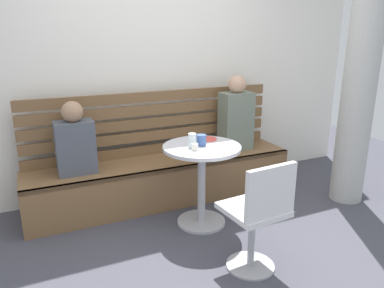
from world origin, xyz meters
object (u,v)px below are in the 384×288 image
object	(u,v)px
cafe_table	(202,170)
cup_glass_tall	(192,140)
white_chair	(259,214)
cup_mug_blue	(201,140)
booth_bench	(164,180)
cup_espresso_small	(195,147)
person_child_left	(75,142)
person_adult	(236,117)
plate_small	(207,139)

from	to	relation	value
cafe_table	cup_glass_tall	world-z (taller)	cup_glass_tall
white_chair	cup_mug_blue	bearing A→B (deg)	93.15
booth_bench	cup_espresso_small	size ratio (longest dim) A/B	48.21
person_child_left	cup_espresso_small	size ratio (longest dim) A/B	11.86
person_adult	cup_glass_tall	size ratio (longest dim) A/B	6.73
cafe_table	cup_mug_blue	bearing A→B (deg)	81.47
person_adult	person_child_left	distance (m)	1.69
cafe_table	cup_espresso_small	world-z (taller)	cup_espresso_small
cafe_table	plate_small	bearing A→B (deg)	49.41
cafe_table	cup_glass_tall	xyz separation A→B (m)	(-0.09, 0.00, 0.28)
cafe_table	plate_small	size ratio (longest dim) A/B	4.35
cup_espresso_small	white_chair	bearing A→B (deg)	-78.21
cafe_table	booth_bench	bearing A→B (deg)	103.01
white_chair	person_child_left	distance (m)	1.77
cup_espresso_small	booth_bench	bearing A→B (deg)	92.70
person_adult	cup_espresso_small	world-z (taller)	person_adult
white_chair	cup_espresso_small	distance (m)	0.81
person_adult	plate_small	world-z (taller)	person_adult
white_chair	person_child_left	world-z (taller)	person_child_left
booth_bench	cup_mug_blue	xyz separation A→B (m)	(0.14, -0.58, 0.57)
booth_bench	person_child_left	world-z (taller)	person_child_left
person_adult	person_child_left	size ratio (longest dim) A/B	1.22
cafe_table	white_chair	xyz separation A→B (m)	(0.05, -0.81, -0.05)
cup_espresso_small	person_adult	bearing A→B (deg)	40.66
cup_espresso_small	cup_mug_blue	bearing A→B (deg)	41.77
cafe_table	cup_mug_blue	xyz separation A→B (m)	(0.00, 0.01, 0.27)
person_adult	plate_small	xyz separation A→B (m)	(-0.59, -0.47, -0.06)
person_child_left	cup_mug_blue	size ratio (longest dim) A/B	6.99
white_chair	cup_glass_tall	bearing A→B (deg)	99.64
white_chair	cup_glass_tall	world-z (taller)	cup_glass_tall
person_child_left	cup_glass_tall	xyz separation A→B (m)	(0.89, -0.60, 0.07)
booth_bench	person_adult	size ratio (longest dim) A/B	3.34
booth_bench	cafe_table	size ratio (longest dim) A/B	3.65
cafe_table	person_adult	bearing A→B (deg)	41.02
cup_glass_tall	cup_mug_blue	bearing A→B (deg)	7.48
cup_glass_tall	booth_bench	bearing A→B (deg)	94.46
booth_bench	cup_glass_tall	world-z (taller)	cup_glass_tall
cup_glass_tall	plate_small	distance (m)	0.27
cafe_table	cup_espresso_small	distance (m)	0.28
person_child_left	plate_small	size ratio (longest dim) A/B	3.91
booth_bench	white_chair	xyz separation A→B (m)	(0.18, -1.41, 0.24)
person_adult	cup_mug_blue	world-z (taller)	person_adult
cafe_table	person_adult	xyz separation A→B (m)	(0.72, 0.62, 0.29)
booth_bench	cup_mug_blue	size ratio (longest dim) A/B	28.42
person_child_left	plate_small	world-z (taller)	person_child_left
cafe_table	person_adult	distance (m)	0.99
booth_bench	person_child_left	size ratio (longest dim) A/B	4.06
white_chair	cup_espresso_small	size ratio (longest dim) A/B	15.18
cafe_table	cup_glass_tall	size ratio (longest dim) A/B	6.17
person_adult	cup_espresso_small	bearing A→B (deg)	-139.34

